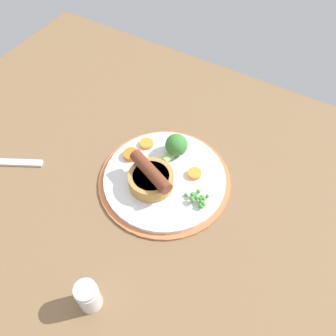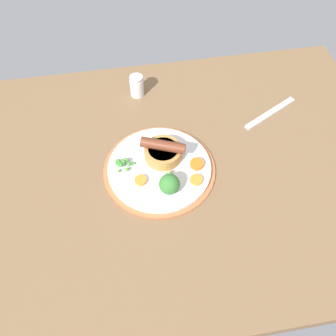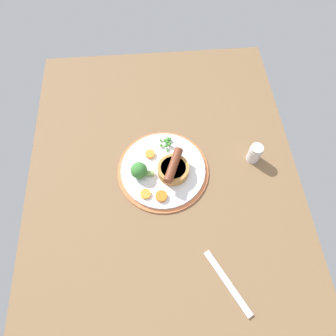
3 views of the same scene
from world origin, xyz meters
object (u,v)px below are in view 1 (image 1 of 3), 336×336
(sausage_pudding, at_px, (151,178))
(fork, at_px, (1,162))
(carrot_slice_1, at_px, (194,174))
(broccoli_floret_near, at_px, (176,146))
(salt_shaker, at_px, (88,296))
(dinner_plate, at_px, (166,178))
(carrot_slice_0, at_px, (131,155))
(pea_pile, at_px, (198,199))
(carrot_slice_2, at_px, (146,144))

(sausage_pudding, relative_size, fork, 0.60)
(carrot_slice_1, bearing_deg, broccoli_floret_near, -27.22)
(sausage_pudding, relative_size, salt_shaker, 1.73)
(dinner_plate, bearing_deg, salt_shaker, 94.23)
(carrot_slice_0, xyz_separation_m, fork, (0.24, 0.15, -0.02))
(pea_pile, distance_m, carrot_slice_1, 0.06)
(carrot_slice_0, bearing_deg, pea_pile, 170.68)
(dinner_plate, relative_size, pea_pile, 5.57)
(dinner_plate, bearing_deg, broccoli_floret_near, -78.46)
(broccoli_floret_near, relative_size, carrot_slice_0, 2.01)
(sausage_pudding, distance_m, broccoli_floret_near, 0.10)
(sausage_pudding, relative_size, broccoli_floret_near, 1.64)
(broccoli_floret_near, height_order, carrot_slice_1, broccoli_floret_near)
(carrot_slice_0, height_order, carrot_slice_2, carrot_slice_0)
(fork, relative_size, salt_shaker, 2.88)
(pea_pile, relative_size, fork, 0.27)
(fork, bearing_deg, pea_pile, 168.21)
(pea_pile, height_order, fork, pea_pile)
(dinner_plate, relative_size, sausage_pudding, 2.51)
(dinner_plate, xyz_separation_m, salt_shaker, (-0.02, 0.28, 0.03))
(broccoli_floret_near, xyz_separation_m, carrot_slice_0, (0.08, 0.06, -0.02))
(sausage_pudding, height_order, carrot_slice_2, sausage_pudding)
(dinner_plate, xyz_separation_m, carrot_slice_1, (-0.05, -0.03, 0.01))
(dinner_plate, xyz_separation_m, fork, (0.33, 0.14, -0.00))
(carrot_slice_0, height_order, carrot_slice_1, carrot_slice_0)
(sausage_pudding, distance_m, fork, 0.33)
(broccoli_floret_near, distance_m, salt_shaker, 0.34)
(pea_pile, distance_m, salt_shaker, 0.27)
(sausage_pudding, bearing_deg, carrot_slice_1, -112.51)
(broccoli_floret_near, xyz_separation_m, fork, (0.31, 0.20, -0.03))
(pea_pile, xyz_separation_m, fork, (0.41, 0.12, -0.02))
(dinner_plate, height_order, broccoli_floret_near, broccoli_floret_near)
(carrot_slice_2, bearing_deg, sausage_pudding, 127.71)
(carrot_slice_0, xyz_separation_m, carrot_slice_2, (-0.01, -0.04, -0.00))
(pea_pile, bearing_deg, dinner_plate, -14.49)
(pea_pile, relative_size, broccoli_floret_near, 0.74)
(pea_pile, distance_m, carrot_slice_2, 0.18)
(carrot_slice_1, xyz_separation_m, carrot_slice_2, (0.13, -0.02, -0.00))
(carrot_slice_2, distance_m, salt_shaker, 0.34)
(dinner_plate, bearing_deg, carrot_slice_0, -4.31)
(pea_pile, xyz_separation_m, carrot_slice_2, (0.16, -0.07, -0.01))
(carrot_slice_1, distance_m, salt_shaker, 0.31)
(dinner_plate, distance_m, carrot_slice_2, 0.09)
(sausage_pudding, height_order, pea_pile, sausage_pudding)
(dinner_plate, distance_m, pea_pile, 0.09)
(carrot_slice_0, bearing_deg, carrot_slice_1, -170.17)
(carrot_slice_2, height_order, salt_shaker, salt_shaker)
(carrot_slice_1, bearing_deg, carrot_slice_2, -8.63)
(fork, bearing_deg, broccoli_floret_near, -174.98)
(carrot_slice_1, bearing_deg, pea_pile, 123.43)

